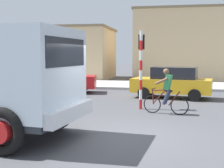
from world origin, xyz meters
The scene contains 8 objects.
ground_plane centered at (0.00, 0.00, 0.00)m, with size 120.00×120.00×0.00m, color #4C4C51.
sidewalk_far centered at (0.00, 13.48, 0.08)m, with size 80.00×5.00×0.16m, color #ADADA8.
cyclist centered at (1.31, 3.48, 0.86)m, with size 1.69×0.58×1.72m.
traffic_light_pole centered at (0.27, 4.46, 2.07)m, with size 0.24×0.43×3.20m.
car_red_near centered at (1.56, 7.89, 0.82)m, with size 4.22×2.36×1.60m.
car_white_mid centered at (-4.83, 8.92, 0.82)m, with size 4.23×2.37×1.60m.
building_corner_left centered at (-9.65, 19.64, 2.35)m, with size 11.61×6.78×4.70m.
building_mid_block centered at (3.75, 20.57, 3.11)m, with size 11.04×5.75×6.22m.
Camera 1 is at (1.40, -8.11, 2.24)m, focal length 49.21 mm.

